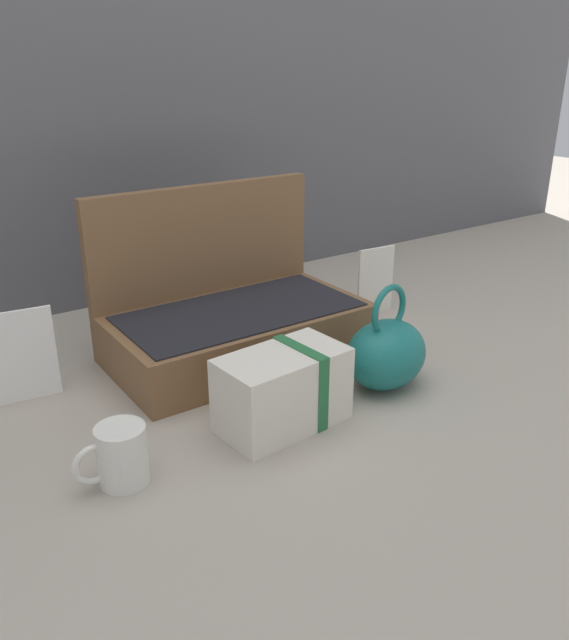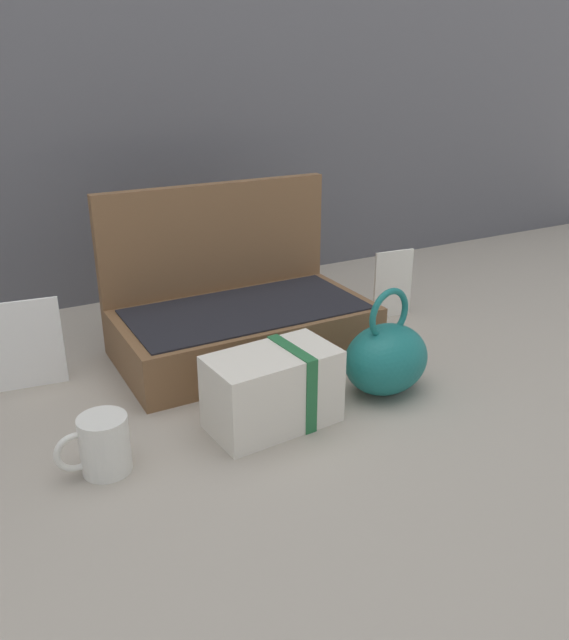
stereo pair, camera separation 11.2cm
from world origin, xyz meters
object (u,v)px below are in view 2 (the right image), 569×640
open_suitcase (239,315)px  poster_card_right (27,345)px  teal_pouch_handbag (386,357)px  info_card_left (393,284)px  cream_toiletry_bag (274,389)px  coffee_mug (103,445)px

open_suitcase → poster_card_right: open_suitcase is taller
teal_pouch_handbag → poster_card_right: bearing=149.9°
info_card_left → poster_card_right: 0.77m
cream_toiletry_bag → coffee_mug: size_ratio=2.02×
cream_toiletry_bag → coffee_mug: cream_toiletry_bag is taller
open_suitcase → poster_card_right: (-0.39, 0.04, 0.01)m
open_suitcase → cream_toiletry_bag: (-0.07, -0.28, -0.01)m
cream_toiletry_bag → info_card_left: (0.45, 0.28, 0.02)m
teal_pouch_handbag → open_suitcase: bearing=118.7°
open_suitcase → poster_card_right: size_ratio=2.98×
open_suitcase → coffee_mug: open_suitcase is taller
open_suitcase → teal_pouch_handbag: bearing=-61.3°
info_card_left → cream_toiletry_bag: bearing=-142.1°
open_suitcase → cream_toiletry_bag: size_ratio=2.30×
open_suitcase → teal_pouch_handbag: open_suitcase is taller
open_suitcase → poster_card_right: bearing=174.7°
poster_card_right → cream_toiletry_bag: bearing=-37.5°
cream_toiletry_bag → coffee_mug: 0.27m
teal_pouch_handbag → info_card_left: (0.23, 0.28, 0.01)m
open_suitcase → info_card_left: bearing=0.3°
open_suitcase → info_card_left: 0.38m
cream_toiletry_bag → coffee_mug: (-0.27, 0.00, -0.02)m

